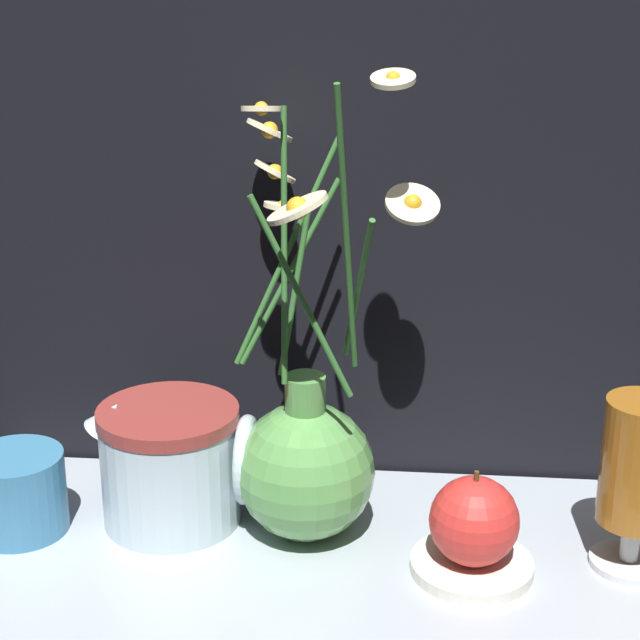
# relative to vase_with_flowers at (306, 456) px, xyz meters

# --- Properties ---
(ground_plane) EXTENTS (6.00, 6.00, 0.00)m
(ground_plane) POSITION_rel_vase_with_flowers_xyz_m (0.02, -0.03, -0.09)
(ground_plane) COLOR black
(shelf) EXTENTS (0.67, 0.29, 0.01)m
(shelf) POSITION_rel_vase_with_flowers_xyz_m (0.02, -0.03, -0.08)
(shelf) COLOR #9EA8B2
(shelf) RESTS_ON ground_plane
(vase_with_flowers) EXTENTS (0.18, 0.21, 0.40)m
(vase_with_flowers) POSITION_rel_vase_with_flowers_xyz_m (0.00, 0.00, 0.00)
(vase_with_flowers) COLOR #59994C
(vase_with_flowers) RESTS_ON shelf
(yellow_mug) EXTENTS (0.09, 0.08, 0.07)m
(yellow_mug) POSITION_rel_vase_with_flowers_xyz_m (-0.25, -0.02, -0.04)
(yellow_mug) COLOR teal
(yellow_mug) RESTS_ON shelf
(ceramic_pitcher) EXTENTS (0.15, 0.12, 0.12)m
(ceramic_pitcher) POSITION_rel_vase_with_flowers_xyz_m (-0.12, 0.01, -0.01)
(ceramic_pitcher) COLOR silver
(ceramic_pitcher) RESTS_ON shelf
(tea_glass) EXTENTS (0.06, 0.06, 0.15)m
(tea_glass) POSITION_rel_vase_with_flowers_xyz_m (0.27, -0.03, 0.02)
(tea_glass) COLOR silver
(tea_glass) RESTS_ON shelf
(saucer_plate) EXTENTS (0.10, 0.10, 0.01)m
(saucer_plate) POSITION_rel_vase_with_flowers_xyz_m (0.14, -0.05, -0.07)
(saucer_plate) COLOR silver
(saucer_plate) RESTS_ON shelf
(orange_fruit) EXTENTS (0.07, 0.07, 0.08)m
(orange_fruit) POSITION_rel_vase_with_flowers_xyz_m (0.14, -0.05, -0.03)
(orange_fruit) COLOR red
(orange_fruit) RESTS_ON saucer_plate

